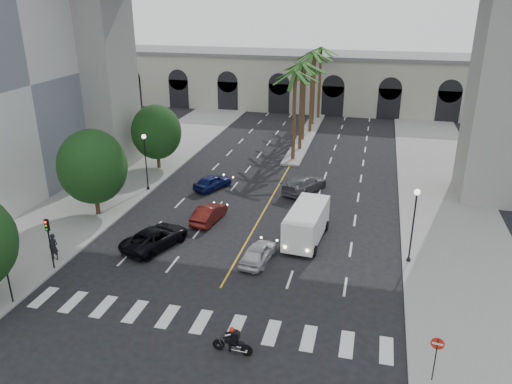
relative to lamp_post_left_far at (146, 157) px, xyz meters
name	(u,v)px	position (x,y,z in m)	size (l,w,h in m)	color
ground	(210,306)	(11.40, -16.00, -3.22)	(140.00, 140.00, 0.00)	black
sidewalk_left	(108,190)	(-3.60, -1.00, -3.15)	(8.00, 100.00, 0.15)	gray
sidewalk_right	(452,224)	(26.40, -1.00, -3.15)	(8.00, 100.00, 0.15)	gray
median	(306,136)	(11.40, 22.00, -3.12)	(2.00, 24.00, 0.20)	gray
pier_building	(324,81)	(11.40, 39.00, 1.04)	(71.00, 10.50, 8.50)	#AFAC9D
palm_a	(295,76)	(11.40, 12.00, 5.88)	(3.20, 3.20, 10.30)	#47331E
palm_b	(302,68)	(11.50, 16.00, 6.15)	(3.20, 3.20, 10.60)	#47331E
palm_c	(305,67)	(11.20, 20.00, 5.69)	(3.20, 3.20, 10.10)	#47331E
palm_d	(313,57)	(11.55, 24.00, 6.43)	(3.20, 3.20, 10.90)	#47331E
palm_e	(315,57)	(11.30, 28.00, 5.97)	(3.20, 3.20, 10.40)	#47331E
palm_f	(321,51)	(11.60, 32.00, 6.24)	(3.20, 3.20, 10.70)	#47331E
street_tree_mid	(93,167)	(-1.60, -6.00, 0.99)	(5.44, 5.44, 7.21)	#382616
street_tree_far	(156,132)	(-1.60, 6.00, 0.68)	(5.04, 5.04, 6.68)	#382616
lamp_post_left_far	(146,157)	(0.00, 0.00, 0.00)	(0.40, 0.40, 5.35)	black
lamp_post_right	(414,220)	(22.80, -8.00, 0.00)	(0.40, 0.40, 5.35)	black
traffic_signal_near	(6,266)	(0.10, -18.50, -0.71)	(0.25, 0.18, 3.65)	black
traffic_signal_far	(49,236)	(0.10, -14.50, -0.71)	(0.25, 0.18, 3.65)	black
motorcycle_rider	(234,342)	(13.88, -19.54, -2.52)	(2.14, 0.58, 1.54)	black
car_a	(258,253)	(12.90, -10.24, -2.54)	(1.60, 3.98, 1.36)	silver
car_b	(209,213)	(7.60, -4.96, -2.53)	(1.45, 4.17, 1.37)	#531410
car_c	(155,237)	(5.26, -9.91, -2.49)	(2.44, 5.28, 1.47)	black
car_d	(304,184)	(13.98, 3.26, -2.46)	(2.14, 5.25, 1.52)	#5A5A5F
car_e	(213,182)	(5.62, 1.89, -2.54)	(1.62, 4.03, 1.37)	#111750
cargo_van	(306,223)	(15.59, -6.42, -1.80)	(2.83, 6.16, 2.55)	silver
pedestrian_a	(54,247)	(-0.50, -13.46, -2.14)	(0.68, 0.44, 1.86)	black
do_not_enter_sign	(437,351)	(23.45, -19.30, -1.39)	(0.62, 0.13, 2.53)	black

